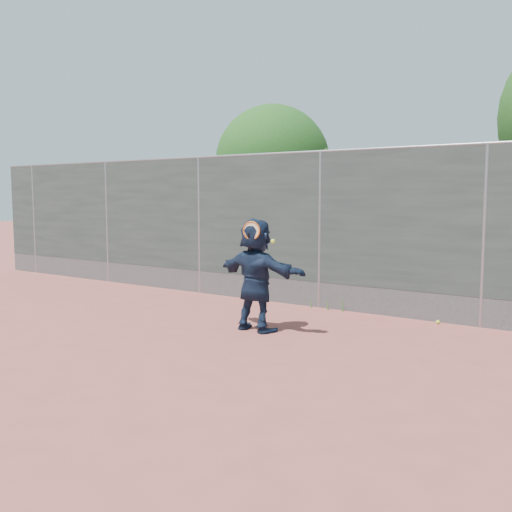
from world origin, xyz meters
The scene contains 7 objects.
ground centered at (0.00, 0.00, 0.00)m, with size 80.00×80.00×0.00m, color #9E4C42.
player centered at (0.06, 1.23, 0.91)m, with size 1.68×0.54×1.81m, color #15233B.
ball_ground centered at (2.35, 3.35, 0.03)m, with size 0.07×0.07×0.07m, color #C4E332.
fence centered at (0.00, 3.50, 1.58)m, with size 20.00×0.06×3.03m.
swing_action centered at (0.15, 1.03, 1.59)m, with size 0.59×0.14×0.51m.
tree_left centered at (-2.85, 6.55, 2.94)m, with size 3.15×3.00×4.53m.
weed_clump centered at (0.29, 3.38, 0.13)m, with size 0.68×0.07×0.30m.
Camera 1 is at (5.12, -6.23, 2.17)m, focal length 40.00 mm.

